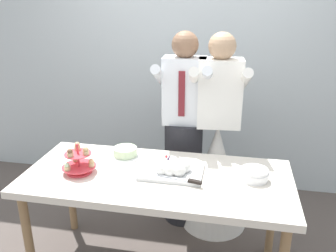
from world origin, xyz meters
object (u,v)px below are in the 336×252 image
at_px(dessert_table, 157,184).
at_px(person_groom, 184,142).
at_px(main_cake_tray, 172,168).
at_px(round_cake, 125,152).
at_px(cupcake_stand, 79,162).
at_px(plate_stack, 255,174).
at_px(person_bride, 216,163).

relative_size(dessert_table, person_groom, 1.08).
bearing_deg(main_cake_tray, round_cake, 153.50).
xyz_separation_m(dessert_table, cupcake_stand, (-0.53, -0.07, 0.15)).
distance_m(round_cake, person_groom, 0.58).
bearing_deg(cupcake_stand, main_cake_tray, 9.33).
xyz_separation_m(cupcake_stand, main_cake_tray, (0.63, 0.10, -0.04)).
xyz_separation_m(cupcake_stand, plate_stack, (1.17, 0.13, -0.04)).
xyz_separation_m(main_cake_tray, round_cake, (-0.40, 0.20, -0.01)).
bearing_deg(dessert_table, round_cake, 141.61).
bearing_deg(dessert_table, person_bride, 60.50).
bearing_deg(round_cake, person_bride, 31.78).
xyz_separation_m(cupcake_stand, person_bride, (0.89, 0.71, -0.27)).
xyz_separation_m(dessert_table, person_groom, (0.08, 0.67, 0.05)).
xyz_separation_m(dessert_table, round_cake, (-0.30, 0.23, 0.11)).
bearing_deg(person_groom, main_cake_tray, -88.10).
height_order(main_cake_tray, person_groom, person_groom).
bearing_deg(person_bride, main_cake_tray, -113.48).
bearing_deg(plate_stack, person_bride, 115.61).
distance_m(dessert_table, round_cake, 0.39).
relative_size(cupcake_stand, round_cake, 0.96).
bearing_deg(dessert_table, main_cake_tray, 20.10).
relative_size(plate_stack, round_cake, 0.76).
bearing_deg(main_cake_tray, person_groom, 91.90).
relative_size(dessert_table, cupcake_stand, 7.83).
distance_m(cupcake_stand, plate_stack, 1.18).
height_order(plate_stack, round_cake, plate_stack).
height_order(main_cake_tray, plate_stack, main_cake_tray).
distance_m(dessert_table, person_bride, 0.75).
height_order(dessert_table, person_bride, person_bride).
bearing_deg(person_bride, dessert_table, -119.50).
xyz_separation_m(main_cake_tray, plate_stack, (0.54, 0.02, -0.00)).
distance_m(dessert_table, person_groom, 0.67).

